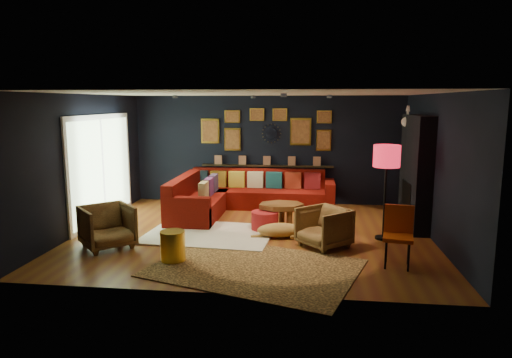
# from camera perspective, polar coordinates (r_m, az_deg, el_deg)

# --- Properties ---
(floor) EXTENTS (6.50, 6.50, 0.00)m
(floor) POSITION_cam_1_polar(r_m,az_deg,el_deg) (8.66, -0.37, -6.84)
(floor) COLOR brown
(floor) RESTS_ON ground
(room_walls) EXTENTS (6.50, 6.50, 6.50)m
(room_walls) POSITION_cam_1_polar(r_m,az_deg,el_deg) (8.35, -0.38, 3.71)
(room_walls) COLOR black
(room_walls) RESTS_ON ground
(sectional) EXTENTS (3.41, 2.69, 0.86)m
(sectional) POSITION_cam_1_polar(r_m,az_deg,el_deg) (10.40, -2.47, -2.20)
(sectional) COLOR maroon
(sectional) RESTS_ON ground
(ledge) EXTENTS (3.20, 0.12, 0.04)m
(ledge) POSITION_cam_1_polar(r_m,az_deg,el_deg) (11.07, 1.38, 1.66)
(ledge) COLOR black
(ledge) RESTS_ON room_walls
(gallery_wall) EXTENTS (3.15, 0.04, 1.02)m
(gallery_wall) POSITION_cam_1_polar(r_m,az_deg,el_deg) (11.02, 1.35, 6.27)
(gallery_wall) COLOR yellow
(gallery_wall) RESTS_ON room_walls
(sunburst_mirror) EXTENTS (0.47, 0.16, 0.47)m
(sunburst_mirror) POSITION_cam_1_polar(r_m,az_deg,el_deg) (11.02, 1.93, 5.70)
(sunburst_mirror) COLOR silver
(sunburst_mirror) RESTS_ON room_walls
(fireplace) EXTENTS (0.31, 1.60, 2.20)m
(fireplace) POSITION_cam_1_polar(r_m,az_deg,el_deg) (9.47, 19.26, 0.39)
(fireplace) COLOR black
(fireplace) RESTS_ON ground
(deer_head) EXTENTS (0.50, 0.28, 0.45)m
(deer_head) POSITION_cam_1_polar(r_m,az_deg,el_deg) (9.87, 19.24, 6.76)
(deer_head) COLOR white
(deer_head) RESTS_ON fireplace
(sliding_door) EXTENTS (0.06, 2.80, 2.20)m
(sliding_door) POSITION_cam_1_polar(r_m,az_deg,el_deg) (9.90, -18.71, 1.26)
(sliding_door) COLOR white
(sliding_door) RESTS_ON ground
(ceiling_spots) EXTENTS (3.30, 2.50, 0.06)m
(ceiling_spots) POSITION_cam_1_polar(r_m,az_deg,el_deg) (9.10, 0.26, 10.30)
(ceiling_spots) COLOR black
(ceiling_spots) RESTS_ON room_walls
(shag_rug) EXTENTS (2.43, 1.85, 0.03)m
(shag_rug) POSITION_cam_1_polar(r_m,az_deg,el_deg) (8.62, -5.84, -6.85)
(shag_rug) COLOR white
(shag_rug) RESTS_ON ground
(leopard_rug) EXTENTS (3.43, 2.89, 0.02)m
(leopard_rug) POSITION_cam_1_polar(r_m,az_deg,el_deg) (6.93, -0.11, -11.04)
(leopard_rug) COLOR tan
(leopard_rug) RESTS_ON ground
(coffee_table) EXTENTS (1.03, 0.85, 0.46)m
(coffee_table) POSITION_cam_1_polar(r_m,az_deg,el_deg) (8.97, 3.17, -3.65)
(coffee_table) COLOR brown
(coffee_table) RESTS_ON shag_rug
(pouf) EXTENTS (0.52, 0.52, 0.34)m
(pouf) POSITION_cam_1_polar(r_m,az_deg,el_deg) (8.80, 1.12, -5.19)
(pouf) COLOR #A41B1F
(pouf) RESTS_ON shag_rug
(armchair_left) EXTENTS (1.07, 1.07, 0.81)m
(armchair_left) POSITION_cam_1_polar(r_m,az_deg,el_deg) (8.15, -18.11, -5.42)
(armchair_left) COLOR #BA8343
(armchair_left) RESTS_ON ground
(armchair_right) EXTENTS (1.00, 1.00, 0.75)m
(armchair_right) POSITION_cam_1_polar(r_m,az_deg,el_deg) (7.88, 8.48, -5.76)
(armchair_right) COLOR #BA8343
(armchair_right) RESTS_ON ground
(gold_stool) EXTENTS (0.39, 0.39, 0.48)m
(gold_stool) POSITION_cam_1_polar(r_m,az_deg,el_deg) (7.26, -10.35, -8.27)
(gold_stool) COLOR yellow
(gold_stool) RESTS_ON ground
(orange_chair) EXTENTS (0.50, 0.50, 0.91)m
(orange_chair) POSITION_cam_1_polar(r_m,az_deg,el_deg) (7.23, 17.37, -6.18)
(orange_chair) COLOR black
(orange_chair) RESTS_ON ground
(floor_lamp) EXTENTS (0.47, 0.47, 1.71)m
(floor_lamp) POSITION_cam_1_polar(r_m,az_deg,el_deg) (8.35, 16.01, 2.29)
(floor_lamp) COLOR black
(floor_lamp) RESTS_ON ground
(dog) EXTENTS (1.21, 0.75, 0.35)m
(dog) POSITION_cam_1_polar(r_m,az_deg,el_deg) (8.36, 2.99, -6.06)
(dog) COLOR tan
(dog) RESTS_ON leopard_rug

